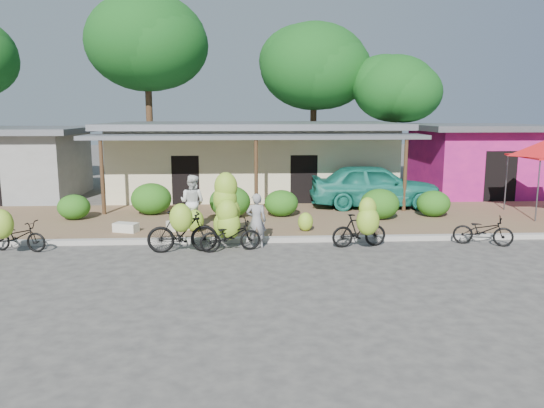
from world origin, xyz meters
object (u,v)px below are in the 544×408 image
(tree_center_right, at_px, (310,65))
(tree_near_right, at_px, (391,87))
(bike_center, at_px, (228,218))
(sack_near, at_px, (181,225))
(vendor, at_px, (256,221))
(tree_far_center, at_px, (143,41))
(bike_far_right, at_px, (483,230))
(bike_far_left, at_px, (14,233))
(bike_left, at_px, (182,230))
(sack_far, at_px, (126,227))
(teal_van, at_px, (375,186))
(bystander, at_px, (192,202))
(bike_right, at_px, (362,226))

(tree_center_right, relative_size, tree_near_right, 1.28)
(bike_center, height_order, sack_near, bike_center)
(bike_center, height_order, vendor, bike_center)
(tree_far_center, distance_m, vendor, 17.16)
(tree_center_right, bearing_deg, bike_far_right, -78.39)
(bike_far_left, relative_size, bike_left, 0.88)
(bike_far_left, bearing_deg, vendor, -75.78)
(sack_far, xyz_separation_m, teal_van, (8.85, 3.90, 0.72))
(sack_near, relative_size, teal_van, 0.17)
(bike_far_left, height_order, vendor, vendor)
(tree_far_center, bearing_deg, sack_near, -75.96)
(tree_near_right, bearing_deg, sack_far, -134.93)
(bike_center, xyz_separation_m, sack_far, (-3.24, 1.80, -0.62))
(bike_far_left, distance_m, teal_van, 12.86)
(tree_far_center, height_order, bystander, tree_far_center)
(teal_van, bearing_deg, bike_center, 138.28)
(bike_far_left, height_order, bike_right, bike_right)
(sack_far, bearing_deg, tree_near_right, 45.07)
(bike_left, relative_size, bystander, 1.12)
(tree_center_right, xyz_separation_m, sack_near, (-5.79, -13.33, -6.13))
(bike_center, distance_m, teal_van, 8.00)
(tree_far_center, bearing_deg, bystander, -74.27)
(bike_center, height_order, bystander, bike_center)
(tree_far_center, height_order, bike_far_left, tree_far_center)
(bike_right, bearing_deg, tree_near_right, -26.16)
(bike_center, distance_m, sack_far, 3.76)
(tree_near_right, height_order, bike_far_left, tree_near_right)
(vendor, bearing_deg, sack_far, -23.23)
(bike_left, relative_size, sack_near, 2.31)
(tree_far_center, distance_m, bystander, 14.75)
(bike_right, height_order, vendor, vendor)
(tree_far_center, height_order, bike_center, tree_far_center)
(sack_near, bearing_deg, bystander, 17.23)
(vendor, bearing_deg, sack_near, -39.13)
(bike_left, distance_m, bystander, 2.56)
(sack_near, relative_size, sack_far, 1.13)
(tree_center_right, xyz_separation_m, bike_left, (-5.47, -15.75, -5.74))
(bike_center, relative_size, bike_right, 1.30)
(bystander, relative_size, teal_van, 0.35)
(tree_center_right, bearing_deg, tree_near_right, -26.57)
(bike_far_left, distance_m, bike_far_right, 13.24)
(bike_right, bearing_deg, sack_far, 65.89)
(bike_center, xyz_separation_m, teal_van, (5.61, 5.70, 0.09))
(bike_left, bearing_deg, vendor, -80.41)
(bike_far_left, bearing_deg, sack_far, -40.83)
(tree_far_center, bearing_deg, bike_right, -60.42)
(bike_center, bearing_deg, bike_far_right, -102.80)
(bike_far_right, relative_size, bystander, 1.00)
(tree_far_center, distance_m, bike_far_left, 16.54)
(tree_far_center, distance_m, bike_far_right, 20.45)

